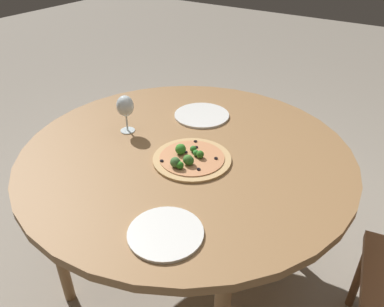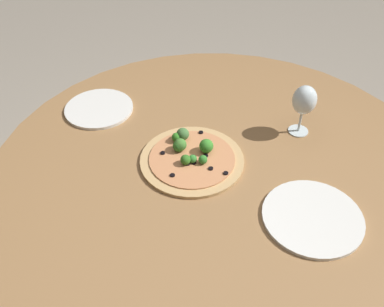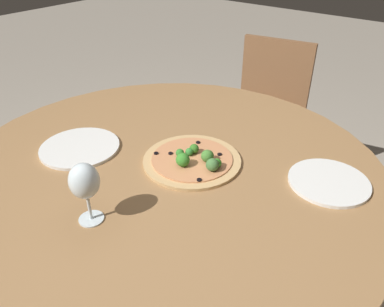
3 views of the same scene
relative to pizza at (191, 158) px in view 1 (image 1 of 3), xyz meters
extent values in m
plane|color=gray|center=(0.06, 0.06, -0.79)|extent=(12.00, 12.00, 0.00)
cylinder|color=olive|center=(0.06, 0.06, -0.03)|extent=(1.33, 1.33, 0.03)
cylinder|color=olive|center=(0.47, -0.35, -0.42)|extent=(0.05, 0.05, 0.75)
cylinder|color=olive|center=(-0.35, 0.47, -0.42)|extent=(0.05, 0.05, 0.75)
cylinder|color=olive|center=(0.47, 0.47, -0.42)|extent=(0.05, 0.05, 0.75)
cylinder|color=brown|center=(0.36, -0.67, -0.59)|extent=(0.04, 0.04, 0.41)
cylinder|color=tan|center=(0.01, 0.00, -0.01)|extent=(0.30, 0.30, 0.01)
cylinder|color=tan|center=(0.01, 0.00, 0.00)|extent=(0.25, 0.25, 0.00)
sphere|color=#317126|center=(-0.04, -0.02, 0.02)|extent=(0.03, 0.03, 0.03)
sphere|color=#437139|center=(-0.08, 0.01, 0.02)|extent=(0.04, 0.04, 0.04)
sphere|color=#348132|center=(0.02, -0.01, 0.01)|extent=(0.02, 0.02, 0.02)
sphere|color=#31782A|center=(0.04, 0.02, 0.02)|extent=(0.03, 0.03, 0.03)
sphere|color=#337123|center=(0.02, -0.03, 0.02)|extent=(0.03, 0.03, 0.03)
sphere|color=#307D21|center=(-0.08, -0.01, 0.02)|extent=(0.03, 0.03, 0.03)
sphere|color=#378329|center=(0.00, 0.05, 0.02)|extent=(0.04, 0.04, 0.04)
sphere|color=#437B30|center=(-0.04, -0.02, 0.02)|extent=(0.04, 0.04, 0.04)
cylinder|color=black|center=(0.05, -0.08, 0.00)|extent=(0.01, 0.01, 0.00)
cylinder|color=black|center=(0.11, 0.05, 0.00)|extent=(0.01, 0.01, 0.00)
cylinder|color=black|center=(0.07, 0.02, 0.00)|extent=(0.01, 0.01, 0.00)
cylinder|color=black|center=(-0.05, -0.07, 0.00)|extent=(0.01, 0.01, 0.00)
cylinder|color=black|center=(-0.08, 0.08, 0.00)|extent=(0.01, 0.01, 0.00)
cylinder|color=black|center=(0.03, -0.03, 0.00)|extent=(0.01, 0.01, 0.00)
cylinder|color=black|center=(0.02, 0.04, 0.00)|extent=(0.01, 0.01, 0.00)
cylinder|color=black|center=(0.03, -0.01, 0.00)|extent=(0.01, 0.01, 0.00)
cylinder|color=silver|center=(0.04, 0.36, -0.01)|extent=(0.06, 0.06, 0.00)
cylinder|color=silver|center=(0.04, 0.36, 0.03)|extent=(0.01, 0.01, 0.07)
ellipsoid|color=silver|center=(0.04, 0.36, 0.11)|extent=(0.07, 0.07, 0.09)
cylinder|color=silver|center=(-0.37, -0.16, -0.01)|extent=(0.23, 0.23, 0.01)
cylinder|color=silver|center=(0.34, 0.17, -0.01)|extent=(0.26, 0.26, 0.01)
camera|label=1|loc=(-0.99, -0.66, 0.79)|focal=35.00mm
camera|label=2|loc=(0.82, -0.44, 0.83)|focal=40.00mm
camera|label=3|loc=(-0.59, 0.76, 0.63)|focal=35.00mm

